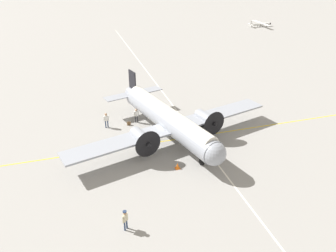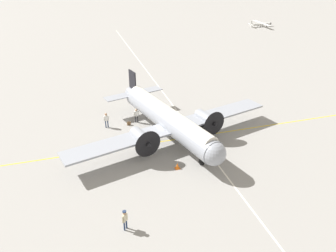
{
  "view_description": "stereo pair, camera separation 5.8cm",
  "coord_description": "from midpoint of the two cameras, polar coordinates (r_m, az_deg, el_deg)",
  "views": [
    {
      "loc": [
        9.21,
        30.64,
        18.48
      ],
      "look_at": [
        0.0,
        0.0,
        1.56
      ],
      "focal_mm": 35.0,
      "sensor_mm": 36.0,
      "label": 1
    },
    {
      "loc": [
        9.15,
        30.65,
        18.48
      ],
      "look_at": [
        0.0,
        0.0,
        1.56
      ],
      "focal_mm": 35.0,
      "sensor_mm": 36.0,
      "label": 2
    }
  ],
  "objects": [
    {
      "name": "passenger_boarding",
      "position": [
        39.38,
        -10.75,
        1.24
      ],
      "size": [
        0.64,
        0.3,
        1.87
      ],
      "rotation": [
        0.0,
        0.0,
        3.21
      ],
      "color": "navy",
      "rests_on": "ground_plane"
    },
    {
      "name": "traffic_cone",
      "position": [
        31.85,
        1.61,
        -6.96
      ],
      "size": [
        0.48,
        0.48,
        0.63
      ],
      "color": "orange",
      "rests_on": "ground_plane"
    },
    {
      "name": "apron_line_northsouth",
      "position": [
        37.87,
        4.64,
        -1.43
      ],
      "size": [
        0.16,
        120.0,
        0.01
      ],
      "color": "silver",
      "rests_on": "ground_plane"
    },
    {
      "name": "suitcase_near_door",
      "position": [
        39.93,
        -6.88,
        0.43
      ],
      "size": [
        0.43,
        0.14,
        0.46
      ],
      "color": "brown",
      "rests_on": "ground_plane"
    },
    {
      "name": "ramp_agent",
      "position": [
        40.09,
        -5.6,
        2.06
      ],
      "size": [
        0.62,
        0.29,
        1.82
      ],
      "rotation": [
        0.0,
        0.0,
        3.01
      ],
      "color": "#2D2D33",
      "rests_on": "ground_plane"
    },
    {
      "name": "airliner_main",
      "position": [
        35.5,
        0.28,
        0.99
      ],
      "size": [
        23.99,
        18.65,
        5.49
      ],
      "rotation": [
        0.0,
        0.0,
        1.84
      ],
      "color": "#9399A3",
      "rests_on": "ground_plane"
    },
    {
      "name": "crew_foreground",
      "position": [
        25.38,
        -7.54,
        -15.61
      ],
      "size": [
        0.48,
        0.43,
        1.78
      ],
      "rotation": [
        0.0,
        0.0,
        -2.43
      ],
      "color": "navy",
      "rests_on": "ground_plane"
    },
    {
      "name": "light_aircraft_distant",
      "position": [
        100.42,
        15.82,
        16.73
      ],
      "size": [
        6.6,
        8.93,
        1.77
      ],
      "rotation": [
        0.0,
        0.0,
        3.12
      ],
      "color": "white",
      "rests_on": "ground_plane"
    },
    {
      "name": "apron_line_eastwest",
      "position": [
        36.52,
        0.18,
        -2.52
      ],
      "size": [
        120.0,
        0.16,
        0.01
      ],
      "color": "gold",
      "rests_on": "ground_plane"
    },
    {
      "name": "ground_plane",
      "position": [
        36.95,
        -0.04,
        -2.14
      ],
      "size": [
        300.0,
        300.0,
        0.0
      ],
      "primitive_type": "plane",
      "color": "gray"
    }
  ]
}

